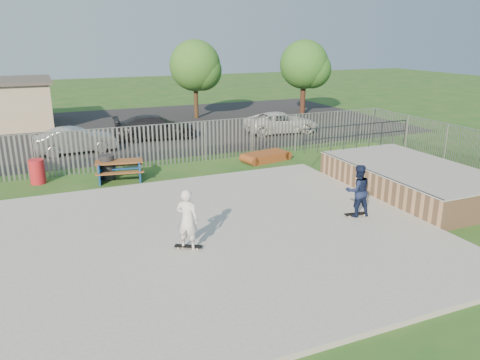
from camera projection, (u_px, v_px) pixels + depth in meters
name	position (u px, v px, depth m)	size (l,w,h in m)	color
ground	(191.00, 242.00, 14.28)	(120.00, 120.00, 0.00)	#20531C
concrete_slab	(191.00, 239.00, 14.25)	(15.00, 12.00, 0.15)	#989893
quarter_pipe	(411.00, 179.00, 18.62)	(5.50, 7.05, 2.19)	#A57E5B
fence	(179.00, 169.00, 18.38)	(26.04, 16.02, 2.00)	gray
picnic_table	(120.00, 170.00, 20.31)	(2.24, 1.94, 0.84)	brown
funbox	(266.00, 157.00, 23.42)	(2.29, 1.48, 0.42)	brown
trash_bin_red	(37.00, 172.00, 19.75)	(0.62, 0.62, 1.03)	red
trash_bin_grey	(107.00, 167.00, 20.35)	(0.64, 0.64, 1.07)	black
parking_lot	(104.00, 130.00, 30.93)	(40.00, 18.00, 0.02)	black
car_silver	(76.00, 140.00, 24.81)	(1.44, 4.12, 1.36)	#B8B8BD
car_dark	(155.00, 127.00, 28.16)	(1.99, 4.90, 1.42)	black
car_white	(281.00, 123.00, 29.92)	(2.19, 4.76, 1.32)	white
tree_mid	(195.00, 66.00, 34.40)	(3.74, 3.74, 5.76)	#452F1B
tree_right	(304.00, 65.00, 35.99)	(3.72, 3.72, 5.74)	#42261A
skateboard_a	(356.00, 214.00, 15.94)	(0.82, 0.32, 0.08)	black
skateboard_b	(188.00, 247.00, 13.49)	(0.80, 0.57, 0.08)	black
skater_navy	(358.00, 191.00, 15.68)	(0.87, 0.68, 1.79)	#131C3B
skater_white	(187.00, 219.00, 13.23)	(0.65, 0.43, 1.79)	white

